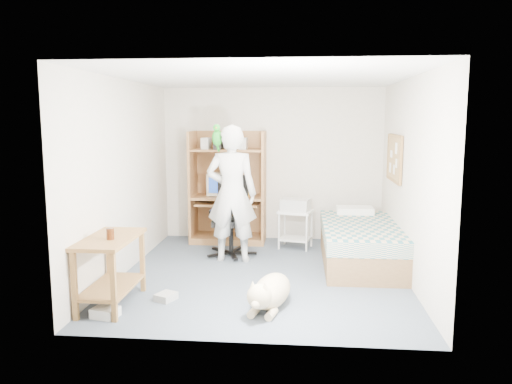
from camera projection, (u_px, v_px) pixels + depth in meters
floor at (263, 274)px, 6.46m from camera, size 4.00×4.00×0.00m
wall_back at (272, 164)px, 8.25m from camera, size 3.60×0.02×2.50m
wall_right at (409, 180)px, 6.12m from camera, size 0.02×4.00×2.50m
wall_left at (124, 177)px, 6.44m from camera, size 0.02×4.00×2.50m
ceiling at (263, 77)px, 6.09m from camera, size 3.60×4.00×0.02m
computer_hutch at (228, 192)px, 8.11m from camera, size 1.20×0.63×1.80m
bed at (360, 243)px, 6.91m from camera, size 1.02×2.02×0.66m
side_desk at (111, 260)px, 5.34m from camera, size 0.50×1.00×0.75m
corkboard at (394, 158)px, 6.98m from camera, size 0.04×0.94×0.66m
office_chair at (232, 227)px, 7.35m from camera, size 0.65×0.65×1.15m
person at (232, 194)px, 6.96m from camera, size 0.70×0.47×1.92m
parrot at (217, 136)px, 6.87m from camera, size 0.14×0.25×0.39m
dog at (270, 292)px, 5.29m from camera, size 0.52×1.09×0.42m
printer_cart at (295, 223)px, 7.73m from camera, size 0.57×0.50×0.59m
printer at (296, 205)px, 7.68m from camera, size 0.48×0.41×0.18m
crt_monitor at (220, 184)px, 8.12m from camera, size 0.38×0.41×0.36m
keyboard at (230, 202)px, 7.98m from camera, size 0.45×0.17×0.03m
pencil_cup at (247, 193)px, 8.00m from camera, size 0.08×0.08×0.12m
drink_glass at (110, 234)px, 5.19m from camera, size 0.08×0.08×0.12m
floor_box_a at (105, 312)px, 5.06m from camera, size 0.29×0.25×0.10m
floor_box_b at (166, 297)px, 5.54m from camera, size 0.25×0.27×0.08m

